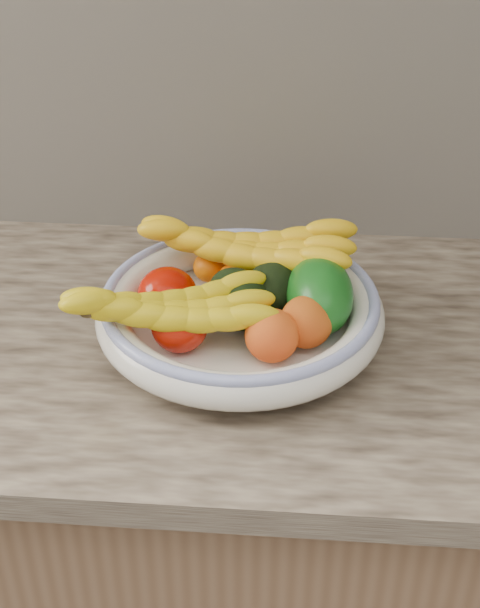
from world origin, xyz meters
The scene contains 14 objects.
kitchen_counter centered at (0.00, 1.69, 0.46)m, with size 2.44×0.66×1.40m.
fruit_bowl centered at (0.00, 1.66, 0.95)m, with size 0.39×0.39×0.08m.
clementine_back_left centered at (-0.05, 1.76, 0.95)m, with size 0.05×0.05×0.04m, color orange.
clementine_back_right centered at (0.05, 1.75, 0.95)m, with size 0.05×0.05×0.04m, color #EF5205.
clementine_back_mid centered at (-0.01, 1.73, 0.95)m, with size 0.05×0.05×0.05m, color orange.
tomato_left centered at (-0.10, 1.67, 0.96)m, with size 0.08×0.08×0.07m, color #B10D00.
tomato_near_left centered at (-0.07, 1.60, 0.96)m, with size 0.07×0.07×0.07m, color #B91506.
avocado_center centered at (0.00, 1.67, 0.96)m, with size 0.08×0.11×0.08m, color black.
avocado_right centered at (0.05, 1.70, 0.96)m, with size 0.08×0.11×0.08m, color black.
green_mango centered at (0.11, 1.67, 0.98)m, with size 0.09×0.14×0.10m, color #0F5011.
peach_front centered at (0.05, 1.58, 0.97)m, with size 0.07×0.07×0.07m, color orange.
peach_right centered at (0.09, 1.61, 0.97)m, with size 0.07×0.07×0.07m, color orange.
banana_bunch_back centered at (0.00, 1.75, 0.99)m, with size 0.33×0.12×0.09m, color yellow, non-canonical shape.
banana_bunch_front centered at (-0.08, 1.60, 0.98)m, with size 0.29×0.11×0.08m, color yellow, non-canonical shape.
Camera 1 is at (0.07, 0.71, 1.59)m, focal length 50.00 mm.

